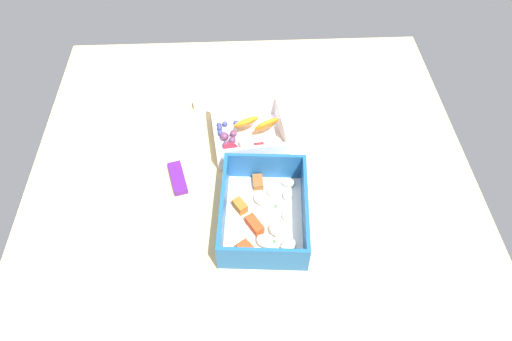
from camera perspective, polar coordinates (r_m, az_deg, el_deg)
table_surface at (r=86.13cm, az=-0.54°, el=-0.58°), size 80.00×80.00×2.00cm
pasta_container at (r=77.33cm, az=0.99°, el=-5.37°), size 19.82×15.25×6.18cm
fruit_bowl at (r=89.07cm, az=-0.78°, el=4.44°), size 14.61×14.66×5.65cm
candy_bar at (r=84.81cm, az=-9.46°, el=-0.90°), size 7.38×4.06×1.20cm
paper_cup_liner at (r=97.07cm, az=-6.47°, el=7.96°), size 3.82×3.82×1.83cm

